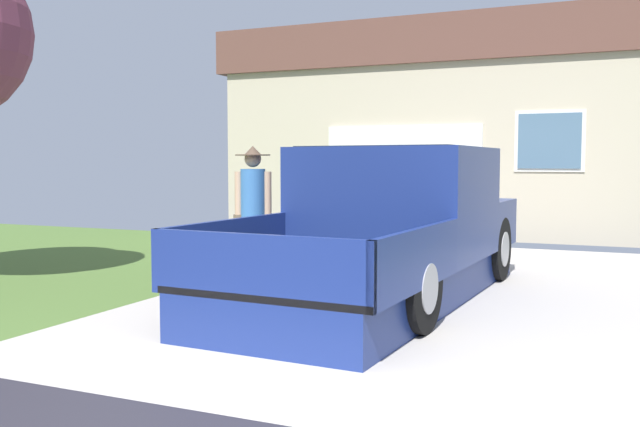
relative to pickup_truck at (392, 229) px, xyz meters
The scene contains 4 objects.
pickup_truck is the anchor object (origin of this frame).
person_with_hat 1.62m from the pickup_truck, 163.75° to the right, with size 0.45×0.41×1.68m.
handbag 1.67m from the pickup_truck, 150.75° to the right, with size 0.33×0.21×0.42m.
house_with_garage 8.48m from the pickup_truck, 91.34° to the left, with size 11.29×5.36×4.34m.
Camera 1 is at (2.12, -3.44, 1.48)m, focal length 39.09 mm.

